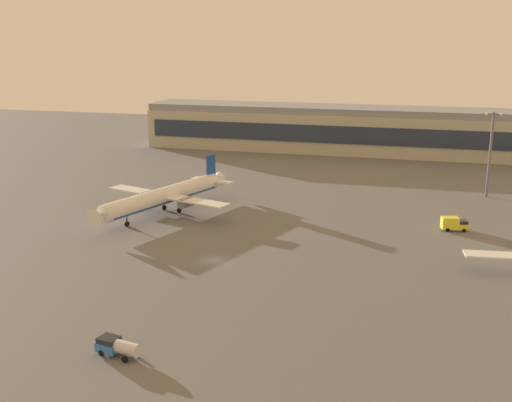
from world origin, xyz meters
The scene contains 6 objects.
ground_plane centered at (0.00, 0.00, 0.00)m, with size 416.00×416.00×0.00m, color #605E5B.
terminal_building centered at (5.41, 123.73, 8.09)m, with size 141.91×22.40×16.40m.
airplane_near_gate centered at (-21.88, 27.96, 4.33)m, with size 34.22×43.52×11.45m.
fuel_truck centered at (-0.11, -38.46, 1.37)m, with size 6.60×3.44×2.35m.
catering_truck centered at (44.33, 31.92, 1.58)m, with size 6.05×3.62×3.05m.
apron_light_central centered at (53.40, 65.92, 12.99)m, with size 4.80×0.90×22.40m.
Camera 1 is at (38.14, -107.23, 41.33)m, focal length 44.48 mm.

